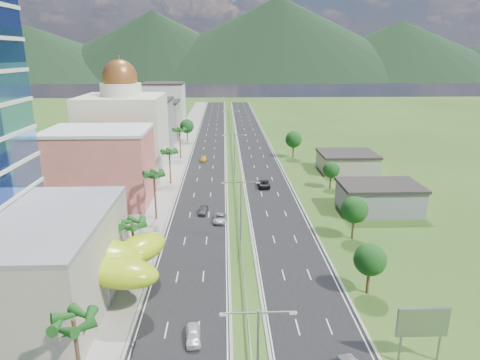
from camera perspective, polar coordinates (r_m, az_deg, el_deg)
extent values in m
plane|color=#2D5119|center=(61.81, 0.47, -12.66)|extent=(500.00, 500.00, 0.00)
cube|color=black|center=(147.08, -4.06, 4.73)|extent=(11.00, 260.00, 0.04)
cube|color=black|center=(147.33, 1.80, 4.78)|extent=(11.00, 260.00, 0.04)
cube|color=gray|center=(147.70, -7.75, 4.68)|extent=(7.00, 260.00, 0.12)
cube|color=gray|center=(129.32, -0.98, 3.38)|extent=(0.08, 216.00, 0.28)
cube|color=gray|center=(229.82, -1.52, 9.15)|extent=(0.10, 0.12, 0.70)
cube|color=gray|center=(34.81, -0.01, -17.32)|extent=(2.88, 0.12, 0.12)
cube|color=gray|center=(35.01, 4.93, -17.16)|extent=(2.88, 0.12, 0.12)
cube|color=silver|center=(34.85, -2.21, -17.49)|extent=(0.60, 0.25, 0.18)
cube|color=silver|center=(35.24, 7.08, -17.19)|extent=(0.60, 0.25, 0.18)
cylinder|color=gray|center=(68.52, 0.10, -4.54)|extent=(0.20, 0.20, 11.00)
cube|color=gray|center=(66.75, -1.13, -0.31)|extent=(2.88, 0.12, 0.12)
cube|color=gray|center=(66.86, 1.34, -0.28)|extent=(2.88, 0.12, 0.12)
cube|color=silver|center=(66.78, -2.23, -0.40)|extent=(0.60, 0.25, 0.18)
cube|color=silver|center=(66.98, 2.43, -0.35)|extent=(0.60, 0.25, 0.18)
cylinder|color=gray|center=(106.79, -0.74, 3.23)|extent=(0.20, 0.20, 11.00)
cube|color=gray|center=(105.66, -1.53, 6.02)|extent=(2.88, 0.12, 0.12)
cube|color=gray|center=(105.73, 0.03, 6.03)|extent=(2.88, 0.12, 0.12)
cube|color=silver|center=(105.67, -2.23, 5.96)|extent=(0.60, 0.25, 0.18)
cube|color=silver|center=(105.80, 0.73, 5.98)|extent=(0.60, 0.25, 0.18)
cylinder|color=gray|center=(150.92, -1.17, 7.19)|extent=(0.20, 0.20, 11.00)
cube|color=gray|center=(150.12, -1.74, 9.18)|extent=(2.88, 0.12, 0.12)
cube|color=gray|center=(150.17, -0.63, 9.19)|extent=(2.88, 0.12, 0.12)
cube|color=silver|center=(150.13, -2.23, 9.14)|extent=(0.60, 0.25, 0.18)
cube|color=silver|center=(150.22, -0.13, 9.15)|extent=(0.60, 0.25, 0.18)
cylinder|color=gray|center=(195.44, -1.41, 9.35)|extent=(0.20, 0.20, 11.00)
cube|color=gray|center=(194.83, -1.85, 10.89)|extent=(2.88, 0.12, 0.12)
cube|color=gray|center=(194.86, -0.99, 10.90)|extent=(2.88, 0.12, 0.12)
cube|color=silver|center=(194.83, -2.24, 10.86)|extent=(0.60, 0.25, 0.18)
cube|color=silver|center=(194.91, -0.61, 10.87)|extent=(0.60, 0.25, 0.18)
cylinder|color=gray|center=(62.83, -22.34, -11.44)|extent=(0.50, 0.50, 4.00)
cylinder|color=gray|center=(56.59, -17.20, -14.13)|extent=(0.50, 0.50, 4.00)
cylinder|color=gray|center=(55.34, -22.15, -15.42)|extent=(0.50, 0.50, 4.00)
cylinder|color=gray|center=(60.35, -14.13, -11.82)|extent=(0.50, 0.50, 4.00)
cube|color=#D05B55|center=(92.40, -18.09, 1.54)|extent=(20.00, 15.00, 15.00)
cube|color=beige|center=(113.61, -15.15, 5.79)|extent=(20.00, 20.00, 20.00)
cylinder|color=beige|center=(112.14, -15.60, 11.56)|extent=(10.00, 10.00, 3.00)
sphere|color=brown|center=(111.94, -15.72, 13.09)|extent=(8.40, 8.40, 8.40)
cube|color=gray|center=(137.88, -12.44, 6.96)|extent=(16.00, 15.00, 16.00)
cube|color=#A39987|center=(159.54, -11.05, 7.76)|extent=(16.00, 15.00, 13.00)
cube|color=silver|center=(181.77, -10.02, 9.67)|extent=(16.00, 15.00, 18.00)
cylinder|color=gray|center=(49.12, 20.53, -20.25)|extent=(0.24, 0.24, 3.20)
cylinder|color=gray|center=(50.68, 24.97, -19.55)|extent=(0.24, 0.24, 3.20)
cube|color=#D85919|center=(48.20, 23.20, -17.01)|extent=(5.20, 0.35, 3.20)
cube|color=gray|center=(88.98, 18.05, -2.39)|extent=(15.00, 10.00, 5.00)
cube|color=#A39987|center=(117.01, 14.07, 2.26)|extent=(14.00, 12.00, 4.40)
cylinder|color=#47301C|center=(63.16, -13.96, -8.70)|extent=(0.36, 0.36, 7.50)
cylinder|color=#47301C|center=(81.15, -11.25, -2.20)|extent=(0.36, 0.36, 9.00)
cylinder|color=#47301C|center=(103.10, -9.31, 1.66)|extent=(0.36, 0.36, 8.00)
cylinder|color=#47301C|center=(127.18, -7.99, 4.74)|extent=(0.36, 0.36, 8.80)
cylinder|color=#47301C|center=(151.98, -7.05, 5.97)|extent=(0.40, 0.40, 4.90)
sphere|color=#194B17|center=(151.44, -7.09, 7.14)|extent=(4.90, 4.90, 4.90)
cylinder|color=#47301C|center=(59.34, 16.72, -12.45)|extent=(0.40, 0.40, 4.20)
sphere|color=#194B17|center=(58.11, 16.95, -10.12)|extent=(4.20, 4.20, 4.20)
cylinder|color=#47301C|center=(74.71, 14.84, -5.94)|extent=(0.40, 0.40, 4.55)
sphere|color=#194B17|center=(73.66, 15.01, -3.84)|extent=(4.55, 4.55, 4.55)
cylinder|color=#47301C|center=(101.05, 11.99, -0.02)|extent=(0.40, 0.40, 3.85)
sphere|color=#194B17|center=(100.38, 12.07, 1.34)|extent=(3.85, 3.85, 3.85)
cylinder|color=#47301C|center=(128.58, 7.10, 4.02)|extent=(0.40, 0.40, 4.90)
sphere|color=#194B17|center=(127.94, 7.15, 5.39)|extent=(4.90, 4.90, 4.90)
imported|color=white|center=(49.79, -6.27, -19.86)|extent=(1.91, 4.06, 1.34)
imported|color=black|center=(83.92, -4.89, -4.05)|extent=(1.79, 4.06, 1.30)
imported|color=#9A9DA1|center=(79.82, -2.68, -5.10)|extent=(2.69, 5.04, 1.35)
imported|color=#C99117|center=(124.51, -4.86, 2.82)|extent=(2.03, 4.38, 1.24)
imported|color=black|center=(100.19, 3.17, -0.45)|extent=(2.70, 5.85, 1.62)
imported|color=black|center=(49.49, -14.01, -20.55)|extent=(0.66, 2.15, 1.37)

